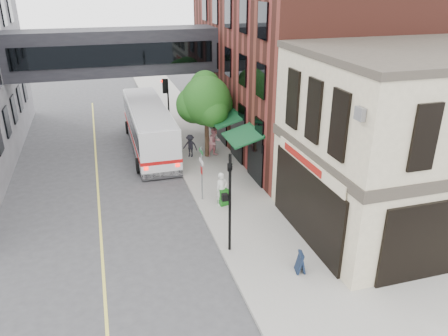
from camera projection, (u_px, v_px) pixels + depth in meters
ground at (235, 281)px, 17.36m from camera, size 120.00×120.00×0.00m
sidewalk_main at (201, 152)px, 30.17m from camera, size 4.00×60.00×0.15m
corner_building at (411, 143)px, 19.77m from camera, size 10.19×8.12×8.45m
brick_building at (307, 43)px, 30.38m from camera, size 13.76×18.00×14.00m
skyway_bridge at (114, 52)px, 29.85m from camera, size 14.00×3.18×3.00m
traffic_signal_near at (229, 192)px, 18.03m from camera, size 0.44×0.22×4.60m
traffic_signal_far at (166, 97)px, 31.07m from camera, size 0.53×0.28×4.50m
street_sign_pole at (202, 169)px, 22.86m from camera, size 0.08×0.75×3.00m
street_tree at (205, 100)px, 28.01m from camera, size 3.80×3.20×5.60m
lane_marking at (98, 190)px, 24.86m from camera, size 0.12×40.00×0.01m
bus at (149, 125)px, 30.41m from camera, size 2.77×11.34×3.05m
pedestrian_a at (222, 189)px, 22.65m from camera, size 0.73×0.57×1.78m
pedestrian_b at (214, 142)px, 29.03m from camera, size 1.10×0.98×1.89m
pedestrian_c at (190, 146)px, 28.93m from camera, size 1.14×1.03×1.53m
newspaper_box at (223, 197)px, 22.80m from camera, size 0.54×0.50×0.90m
sandwich_board at (301, 262)px, 17.54m from camera, size 0.41×0.55×0.90m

